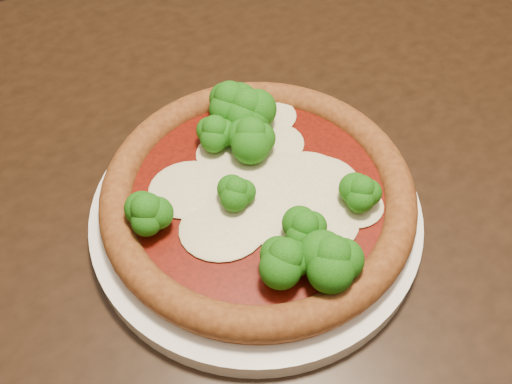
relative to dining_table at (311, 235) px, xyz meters
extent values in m
plane|color=black|center=(0.25, 0.02, -0.65)|extent=(4.00, 4.00, 0.00)
cube|color=black|center=(0.00, 0.00, 0.08)|extent=(1.32, 1.17, 0.04)
cylinder|color=black|center=(0.35, 0.52, -0.30)|extent=(0.06, 0.06, 0.71)
cylinder|color=white|center=(-0.07, -0.04, 0.11)|extent=(0.28, 0.28, 0.02)
cylinder|color=brown|center=(-0.07, -0.03, 0.12)|extent=(0.26, 0.26, 0.01)
torus|color=brown|center=(-0.07, -0.03, 0.13)|extent=(0.27, 0.27, 0.03)
cylinder|color=#640E04|center=(-0.07, -0.03, 0.13)|extent=(0.21, 0.21, 0.00)
ellipsoid|color=beige|center=(-0.02, -0.03, 0.13)|extent=(0.07, 0.06, 0.01)
ellipsoid|color=beige|center=(-0.02, -0.07, 0.13)|extent=(0.06, 0.06, 0.01)
ellipsoid|color=beige|center=(-0.10, -0.06, 0.13)|extent=(0.07, 0.06, 0.01)
ellipsoid|color=beige|center=(-0.04, 0.02, 0.13)|extent=(0.06, 0.05, 0.00)
ellipsoid|color=beige|center=(-0.12, -0.02, 0.13)|extent=(0.07, 0.06, 0.01)
ellipsoid|color=beige|center=(-0.04, 0.05, 0.13)|extent=(0.05, 0.05, 0.00)
ellipsoid|color=beige|center=(-0.06, -0.04, 0.13)|extent=(0.11, 0.10, 0.01)
ellipsoid|color=beige|center=(0.01, -0.06, 0.13)|extent=(0.05, 0.04, 0.00)
ellipsoid|color=beige|center=(-0.08, 0.01, 0.13)|extent=(0.06, 0.06, 0.01)
ellipsoid|color=beige|center=(-0.01, -0.04, 0.13)|extent=(0.07, 0.07, 0.01)
ellipsoid|color=#248315|center=(-0.06, 0.04, 0.15)|extent=(0.04, 0.04, 0.03)
ellipsoid|color=#248315|center=(-0.03, -0.12, 0.16)|extent=(0.05, 0.05, 0.04)
ellipsoid|color=#248315|center=(-0.16, -0.05, 0.16)|extent=(0.04, 0.04, 0.04)
ellipsoid|color=#248315|center=(-0.04, -0.09, 0.15)|extent=(0.04, 0.04, 0.03)
ellipsoid|color=#248315|center=(-0.09, 0.03, 0.15)|extent=(0.04, 0.04, 0.03)
ellipsoid|color=#248315|center=(-0.06, -0.11, 0.16)|extent=(0.05, 0.05, 0.04)
ellipsoid|color=#248315|center=(0.01, -0.06, 0.15)|extent=(0.04, 0.04, 0.03)
ellipsoid|color=#248315|center=(-0.06, 0.01, 0.16)|extent=(0.05, 0.05, 0.04)
ellipsoid|color=#248315|center=(-0.06, 0.04, 0.16)|extent=(0.05, 0.05, 0.04)
ellipsoid|color=#248315|center=(-0.07, 0.06, 0.16)|extent=(0.05, 0.05, 0.04)
ellipsoid|color=#248315|center=(-0.08, -0.04, 0.15)|extent=(0.03, 0.03, 0.03)
camera|label=1|loc=(-0.13, -0.32, 0.51)|focal=40.00mm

